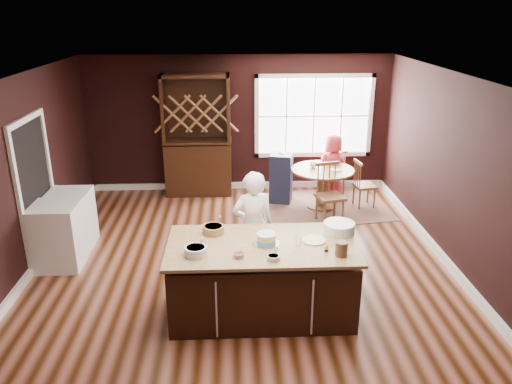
% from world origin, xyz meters
% --- Properties ---
extents(room_shell, '(7.00, 7.00, 7.00)m').
position_xyz_m(room_shell, '(0.00, 0.00, 1.35)').
color(room_shell, brown).
rests_on(room_shell, ground).
extents(window, '(2.36, 0.10, 1.66)m').
position_xyz_m(window, '(1.50, 3.47, 1.50)').
color(window, white).
rests_on(window, room_shell).
extents(doorway, '(0.08, 1.26, 2.13)m').
position_xyz_m(doorway, '(-2.97, 0.60, 1.02)').
color(doorway, white).
rests_on(doorway, room_shell).
extents(kitchen_island, '(2.24, 1.17, 0.92)m').
position_xyz_m(kitchen_island, '(0.21, -1.02, 0.44)').
color(kitchen_island, black).
rests_on(kitchen_island, ground).
extents(dining_table, '(1.16, 1.16, 0.75)m').
position_xyz_m(dining_table, '(1.52, 2.35, 0.53)').
color(dining_table, brown).
rests_on(dining_table, ground).
extents(baker, '(0.63, 0.47, 1.56)m').
position_xyz_m(baker, '(0.13, -0.23, 0.78)').
color(baker, white).
rests_on(baker, ground).
extents(layer_cake, '(0.32, 0.32, 0.13)m').
position_xyz_m(layer_cake, '(0.26, -1.02, 0.99)').
color(layer_cake, white).
rests_on(layer_cake, kitchen_island).
extents(bowl_blue, '(0.26, 0.26, 0.10)m').
position_xyz_m(bowl_blue, '(-0.55, -1.26, 0.97)').
color(bowl_blue, silver).
rests_on(bowl_blue, kitchen_island).
extents(bowl_yellow, '(0.27, 0.27, 0.10)m').
position_xyz_m(bowl_yellow, '(-0.37, -0.70, 0.97)').
color(bowl_yellow, olive).
rests_on(bowl_yellow, kitchen_island).
extents(bowl_pink, '(0.14, 0.14, 0.05)m').
position_xyz_m(bowl_pink, '(-0.07, -1.34, 0.95)').
color(bowl_pink, silver).
rests_on(bowl_pink, kitchen_island).
extents(bowl_olive, '(0.15, 0.15, 0.05)m').
position_xyz_m(bowl_olive, '(0.31, -1.42, 0.95)').
color(bowl_olive, beige).
rests_on(bowl_olive, kitchen_island).
extents(drinking_glass, '(0.07, 0.07, 0.13)m').
position_xyz_m(drinking_glass, '(0.63, -1.09, 0.99)').
color(drinking_glass, silver).
rests_on(drinking_glass, kitchen_island).
extents(dinner_plate, '(0.28, 0.28, 0.02)m').
position_xyz_m(dinner_plate, '(0.84, -0.97, 0.93)').
color(dinner_plate, beige).
rests_on(dinner_plate, kitchen_island).
extents(white_tub, '(0.39, 0.39, 0.13)m').
position_xyz_m(white_tub, '(1.18, -0.75, 0.99)').
color(white_tub, white).
rests_on(white_tub, kitchen_island).
extents(stoneware_crock, '(0.14, 0.14, 0.17)m').
position_xyz_m(stoneware_crock, '(1.08, -1.35, 1.00)').
color(stoneware_crock, brown).
rests_on(stoneware_crock, kitchen_island).
extents(toy_figurine, '(0.05, 0.05, 0.09)m').
position_xyz_m(toy_figurine, '(0.93, -1.25, 0.96)').
color(toy_figurine, '#FFF004').
rests_on(toy_figurine, kitchen_island).
extents(rug, '(2.59, 2.14, 0.01)m').
position_xyz_m(rug, '(1.52, 2.35, 0.01)').
color(rug, brown).
rests_on(rug, ground).
extents(chair_east, '(0.42, 0.43, 0.91)m').
position_xyz_m(chair_east, '(2.33, 2.35, 0.46)').
color(chair_east, brown).
rests_on(chair_east, ground).
extents(chair_south, '(0.53, 0.52, 1.06)m').
position_xyz_m(chair_south, '(1.54, 1.62, 0.53)').
color(chair_south, olive).
rests_on(chair_south, ground).
extents(chair_north, '(0.44, 0.42, 0.93)m').
position_xyz_m(chair_north, '(1.91, 3.12, 0.46)').
color(chair_north, brown).
rests_on(chair_north, ground).
extents(seated_woman, '(0.74, 0.63, 1.30)m').
position_xyz_m(seated_woman, '(1.79, 2.78, 0.65)').
color(seated_woman, '#BC2D3D').
rests_on(seated_woman, ground).
extents(high_chair, '(0.49, 0.49, 0.99)m').
position_xyz_m(high_chair, '(0.79, 2.68, 0.50)').
color(high_chair, '#1A1D3E').
rests_on(high_chair, ground).
extents(toddler, '(0.18, 0.14, 0.26)m').
position_xyz_m(toddler, '(0.77, 2.70, 0.81)').
color(toddler, '#8CA5BF').
rests_on(toddler, high_chair).
extents(table_plate, '(0.21, 0.21, 0.02)m').
position_xyz_m(table_plate, '(1.73, 2.26, 0.76)').
color(table_plate, beige).
rests_on(table_plate, dining_table).
extents(table_cup, '(0.16, 0.16, 0.10)m').
position_xyz_m(table_cup, '(1.36, 2.45, 0.80)').
color(table_cup, white).
rests_on(table_cup, dining_table).
extents(hutch, '(1.29, 0.54, 2.37)m').
position_xyz_m(hutch, '(-0.81, 3.22, 1.19)').
color(hutch, black).
rests_on(hutch, ground).
extents(washer, '(0.65, 0.63, 0.94)m').
position_xyz_m(washer, '(-2.64, 0.28, 0.47)').
color(washer, white).
rests_on(washer, ground).
extents(dryer, '(0.62, 0.60, 0.91)m').
position_xyz_m(dryer, '(-2.64, 0.92, 0.45)').
color(dryer, white).
rests_on(dryer, ground).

